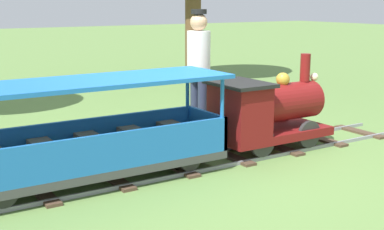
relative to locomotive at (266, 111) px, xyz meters
The scene contains 5 objects.
ground_plane 1.03m from the locomotive, 90.00° to the right, with size 60.00×60.00×0.00m, color #608442.
track 1.29m from the locomotive, 90.00° to the right, with size 0.76×6.40×0.04m.
locomotive is the anchor object (origin of this frame).
passenger_car 2.10m from the locomotive, 90.00° to the right, with size 0.82×2.70×0.97m.
conductor_person 1.21m from the locomotive, 168.89° to the right, with size 0.30×0.30×1.62m.
Camera 1 is at (4.59, -3.00, 1.73)m, focal length 49.55 mm.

